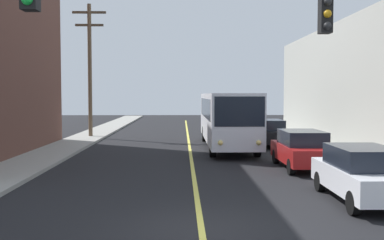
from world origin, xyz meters
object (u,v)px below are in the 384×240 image
Objects in this scene: parked_car_red at (302,149)px; parked_car_black at (268,132)px; utility_pole_mid at (90,64)px; city_bus at (227,117)px; parked_car_white at (362,173)px.

parked_car_black is (0.18, 8.53, 0.00)m from parked_car_red.
parked_car_red is at bearing -50.48° from utility_pole_mid.
parked_car_black is at bearing 88.76° from parked_car_red.
parked_car_black is 13.90m from utility_pole_mid.
city_bus is 2.83m from parked_car_black.
city_bus is 1.29× the size of utility_pole_mid.
utility_pole_mid is (-11.87, 5.64, 4.52)m from parked_car_black.
utility_pole_mid reaches higher than parked_car_black.
parked_car_white is at bearing -89.92° from parked_car_black.
parked_car_red is (-0.21, 6.03, 0.00)m from parked_car_white.
utility_pole_mid is at bearing 154.60° from parked_car_black.
parked_car_red is 0.47× the size of utility_pole_mid.
city_bus is at bearing -168.63° from parked_car_black.
parked_car_red is at bearing -73.20° from city_bus.
parked_car_black is at bearing -25.40° from utility_pole_mid.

